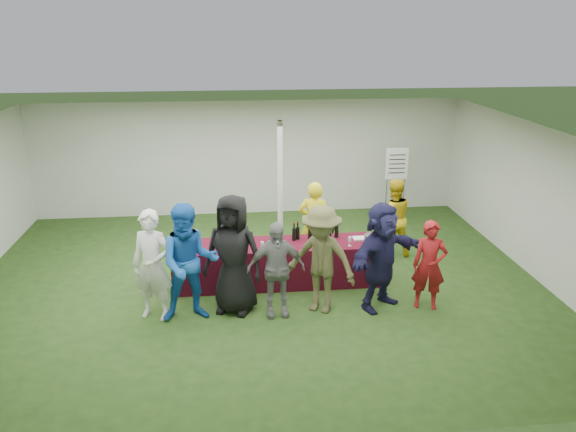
{
  "coord_description": "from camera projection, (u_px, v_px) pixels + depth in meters",
  "views": [
    {
      "loc": [
        -0.41,
        -9.0,
        4.4
      ],
      "look_at": [
        0.53,
        0.04,
        1.25
      ],
      "focal_mm": 35.0,
      "sensor_mm": 36.0,
      "label": 1
    }
  ],
  "objects": [
    {
      "name": "tent",
      "position": [
        280.0,
        191.0,
        10.67
      ],
      "size": [
        10.0,
        10.0,
        10.0
      ],
      "color": "white",
      "rests_on": "ground"
    },
    {
      "name": "customer_4",
      "position": [
        321.0,
        260.0,
        8.78
      ],
      "size": [
        1.31,
        1.13,
        1.76
      ],
      "primitive_type": "imported",
      "rotation": [
        0.0,
        0.0,
        -0.52
      ],
      "color": "brown",
      "rests_on": "ground"
    },
    {
      "name": "wine_bottles",
      "position": [
        315.0,
        232.0,
        9.94
      ],
      "size": [
        0.84,
        0.14,
        0.32
      ],
      "color": "black",
      "rests_on": "serving_table"
    },
    {
      "name": "customer_5",
      "position": [
        381.0,
        256.0,
        8.89
      ],
      "size": [
        1.63,
        1.39,
        1.77
      ],
      "primitive_type": "imported",
      "rotation": [
        0.0,
        0.0,
        0.63
      ],
      "color": "#1B1B40",
      "rests_on": "ground"
    },
    {
      "name": "customer_1",
      "position": [
        189.0,
        263.0,
        8.51
      ],
      "size": [
        0.98,
        0.8,
        1.87
      ],
      "primitive_type": "imported",
      "rotation": [
        0.0,
        0.0,
        0.1
      ],
      "color": "blue",
      "rests_on": "ground"
    },
    {
      "name": "dump_bucket",
      "position": [
        372.0,
        240.0,
        9.68
      ],
      "size": [
        0.27,
        0.27,
        0.18
      ],
      "primitive_type": "cylinder",
      "color": "slate",
      "rests_on": "serving_table"
    },
    {
      "name": "water_bottle",
      "position": [
        274.0,
        236.0,
        9.8
      ],
      "size": [
        0.07,
        0.07,
        0.23
      ],
      "color": "silver",
      "rests_on": "serving_table"
    },
    {
      "name": "customer_3",
      "position": [
        276.0,
        269.0,
        8.69
      ],
      "size": [
        0.93,
        0.42,
        1.55
      ],
      "primitive_type": "imported",
      "rotation": [
        0.0,
        0.0,
        0.05
      ],
      "color": "gray",
      "rests_on": "ground"
    },
    {
      "name": "serving_table",
      "position": [
        277.0,
        263.0,
        9.88
      ],
      "size": [
        3.6,
        0.8,
        0.75
      ],
      "primitive_type": "cube",
      "color": "#540D1C",
      "rests_on": "ground"
    },
    {
      "name": "ground",
      "position": [
        259.0,
        284.0,
        9.94
      ],
      "size": [
        60.0,
        60.0,
        0.0
      ],
      "primitive_type": "plane",
      "color": "#284719",
      "rests_on": "ground"
    },
    {
      "name": "wine_list_sign",
      "position": [
        397.0,
        170.0,
        12.37
      ],
      "size": [
        0.5,
        0.03,
        1.8
      ],
      "color": "slate",
      "rests_on": "ground"
    },
    {
      "name": "bar_towel",
      "position": [
        360.0,
        238.0,
        9.95
      ],
      "size": [
        0.25,
        0.18,
        0.03
      ],
      "primitive_type": "cube",
      "color": "white",
      "rests_on": "serving_table"
    },
    {
      "name": "wine_glasses",
      "position": [
        249.0,
        244.0,
        9.42
      ],
      "size": [
        2.73,
        0.13,
        0.16
      ],
      "color": "silver",
      "rests_on": "serving_table"
    },
    {
      "name": "customer_6",
      "position": [
        429.0,
        265.0,
        8.92
      ],
      "size": [
        0.61,
        0.49,
        1.47
      ],
      "primitive_type": "imported",
      "rotation": [
        0.0,
        0.0,
        -0.29
      ],
      "color": "maroon",
      "rests_on": "ground"
    },
    {
      "name": "customer_2",
      "position": [
        233.0,
        254.0,
        8.75
      ],
      "size": [
        1.1,
        0.92,
        1.93
      ],
      "primitive_type": "imported",
      "rotation": [
        0.0,
        0.0,
        -0.37
      ],
      "color": "black",
      "rests_on": "ground"
    },
    {
      "name": "staff_back",
      "position": [
        393.0,
        218.0,
        10.96
      ],
      "size": [
        0.77,
        0.6,
        1.56
      ],
      "primitive_type": "imported",
      "rotation": [
        0.0,
        0.0,
        3.16
      ],
      "color": "gold",
      "rests_on": "ground"
    },
    {
      "name": "staff_pourer",
      "position": [
        314.0,
        223.0,
        10.55
      ],
      "size": [
        0.68,
        0.54,
        1.62
      ],
      "primitive_type": "imported",
      "rotation": [
        0.0,
        0.0,
        2.86
      ],
      "color": "yellow",
      "rests_on": "ground"
    },
    {
      "name": "customer_0",
      "position": [
        152.0,
        265.0,
        8.57
      ],
      "size": [
        0.74,
        0.61,
        1.76
      ],
      "primitive_type": "imported",
      "rotation": [
        0.0,
        0.0,
        -0.33
      ],
      "color": "white",
      "rests_on": "ground"
    }
  ]
}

